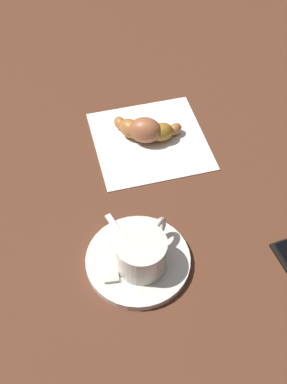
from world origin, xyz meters
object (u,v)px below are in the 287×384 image
at_px(saucer, 138,261).
at_px(teaspoon, 137,259).
at_px(espresso_cup, 142,252).
at_px(sugar_packet, 110,261).
at_px(croissant, 146,130).
at_px(napkin, 148,140).

height_order(saucer, teaspoon, teaspoon).
bearing_deg(espresso_cup, teaspoon, -119.20).
distance_m(sugar_packet, croissant, 0.25).
xyz_separation_m(espresso_cup, napkin, (-0.24, 0.01, -0.04)).
distance_m(espresso_cup, napkin, 0.25).
bearing_deg(napkin, teaspoon, -4.45).
height_order(espresso_cup, teaspoon, espresso_cup).
bearing_deg(saucer, sugar_packet, -81.92).
bearing_deg(sugar_packet, croissant, 161.52).
xyz_separation_m(sugar_packet, napkin, (-0.24, 0.06, -0.01)).
distance_m(sugar_packet, napkin, 0.25).
height_order(saucer, sugar_packet, sugar_packet).
xyz_separation_m(saucer, espresso_cup, (0.01, 0.01, 0.03)).
bearing_deg(teaspoon, saucer, 158.21).
relative_size(teaspoon, croissant, 0.97).
bearing_deg(sugar_packet, saucer, 91.52).
xyz_separation_m(saucer, napkin, (-0.24, 0.02, -0.00)).
distance_m(espresso_cup, croissant, 0.25).
distance_m(saucer, croissant, 0.24).
bearing_deg(napkin, espresso_cup, -2.80).
bearing_deg(teaspoon, sugar_packet, -85.24).
height_order(sugar_packet, croissant, croissant).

